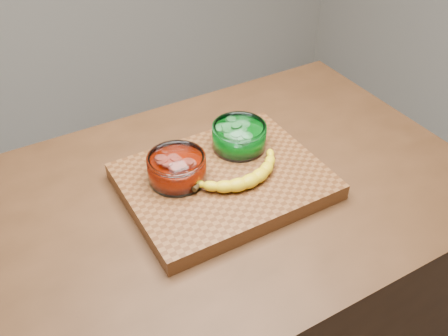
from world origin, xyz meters
TOP-DOWN VIEW (x-y plane):
  - counter at (0.00, 0.00)m, footprint 1.20×0.80m
  - cutting_board at (0.00, 0.00)m, footprint 0.45×0.35m
  - bowl_red at (-0.10, 0.04)m, footprint 0.13×0.13m
  - bowl_green at (0.09, 0.08)m, footprint 0.13×0.13m
  - banana at (0.03, -0.03)m, footprint 0.25×0.12m

SIDE VIEW (x-z plane):
  - counter at x=0.00m, z-range 0.00..0.90m
  - cutting_board at x=0.00m, z-range 0.90..0.94m
  - banana at x=0.03m, z-range 0.94..0.97m
  - bowl_green at x=0.09m, z-range 0.94..1.00m
  - bowl_red at x=-0.10m, z-range 0.94..1.00m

